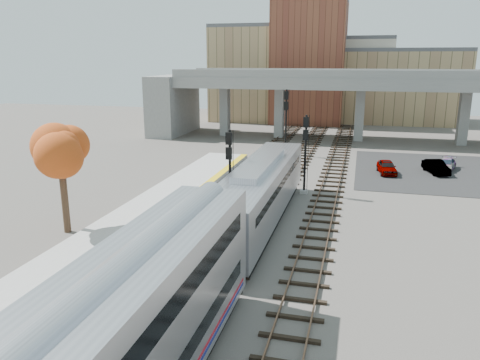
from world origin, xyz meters
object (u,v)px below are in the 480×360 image
at_px(signal_mast_near, 230,179).
at_px(signal_mast_far, 286,122).
at_px(locomotive, 260,191).
at_px(signal_mast_mid, 305,157).
at_px(car_c, 446,164).
at_px(car_b, 436,167).
at_px(car_a, 387,167).
at_px(tree, 60,152).

distance_m(signal_mast_near, signal_mast_far, 23.81).
bearing_deg(signal_mast_far, locomotive, -84.95).
bearing_deg(signal_mast_mid, car_c, 43.46).
height_order(car_b, car_c, car_b).
bearing_deg(signal_mast_mid, car_a, 52.04).
relative_size(locomotive, car_c, 5.00).
bearing_deg(tree, signal_mast_near, 25.62).
bearing_deg(car_c, car_a, -132.90).
bearing_deg(tree, car_b, 42.13).
xyz_separation_m(tree, car_c, (26.49, 24.81, -4.66)).
xyz_separation_m(signal_mast_far, car_a, (11.04, -6.82, -3.12)).
relative_size(signal_mast_far, car_a, 1.96).
bearing_deg(locomotive, signal_mast_far, 95.05).
height_order(locomotive, car_c, locomotive).
height_order(locomotive, signal_mast_near, signal_mast_near).
xyz_separation_m(locomotive, signal_mast_mid, (2.00, 8.07, 0.86)).
relative_size(signal_mast_mid, car_a, 1.70).
distance_m(locomotive, car_b, 22.80).
bearing_deg(signal_mast_near, car_c, 50.11).
bearing_deg(car_a, signal_mast_far, 140.61).
xyz_separation_m(locomotive, car_c, (14.78, 20.19, -1.69)).
bearing_deg(signal_mast_near, signal_mast_far, 90.00).
height_order(signal_mast_mid, car_b, signal_mast_mid).
bearing_deg(car_b, car_a, 179.82).
relative_size(signal_mast_near, car_c, 1.66).
height_order(signal_mast_mid, car_c, signal_mast_mid).
height_order(signal_mast_near, signal_mast_mid, signal_mast_mid).
height_order(signal_mast_far, tree, signal_mast_far).
bearing_deg(tree, signal_mast_far, 71.31).
bearing_deg(signal_mast_near, car_a, 56.97).
bearing_deg(car_b, tree, -153.57).
distance_m(signal_mast_mid, car_b, 15.61).
distance_m(car_a, car_b, 4.82).
bearing_deg(signal_mast_near, car_b, 49.36).
distance_m(tree, car_c, 36.59).
distance_m(signal_mast_far, car_a, 13.34).
distance_m(signal_mast_near, tree, 10.89).
xyz_separation_m(signal_mast_near, car_c, (16.88, 20.20, -2.41)).
bearing_deg(tree, car_a, 46.27).
distance_m(signal_mast_near, car_b, 24.18).
bearing_deg(signal_mast_near, signal_mast_mid, 63.11).
distance_m(signal_mast_near, car_c, 26.43).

